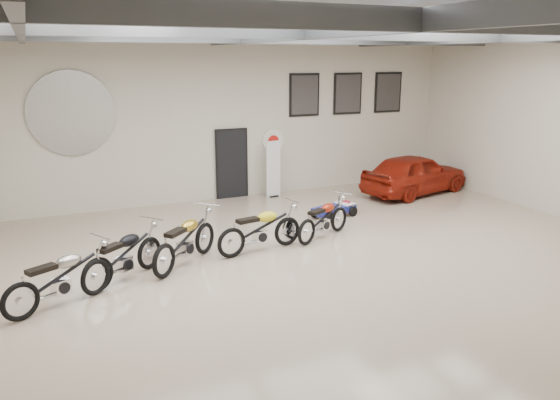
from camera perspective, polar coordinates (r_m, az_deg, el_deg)
name	(u,v)px	position (r m, az deg, el deg)	size (l,w,h in m)	color
floor	(303,263)	(11.77, 2.42, -6.54)	(16.00, 12.00, 0.01)	tan
ceiling	(306,17)	(11.00, 2.72, 18.53)	(16.00, 12.00, 0.01)	gray
back_wall	(214,118)	(16.64, -6.89, 8.52)	(16.00, 0.02, 5.00)	beige
ceiling_beams	(306,31)	(10.98, 2.70, 17.23)	(15.80, 11.80, 0.32)	#54575B
door	(232,164)	(16.96, -5.08, 3.73)	(0.92, 0.08, 2.10)	black
logo_plaque	(72,113)	(15.83, -20.95, 8.44)	(2.30, 0.06, 1.16)	silver
poster_left	(304,95)	(17.68, 2.56, 10.92)	(1.05, 0.08, 1.35)	black
poster_mid	(348,94)	(18.46, 7.08, 10.98)	(1.05, 0.08, 1.35)	black
poster_right	(388,92)	(19.34, 11.21, 10.98)	(1.05, 0.08, 1.35)	black
oil_sign	(273,141)	(17.36, -0.74, 6.21)	(0.72, 0.10, 0.72)	white
banner_stand	(273,169)	(17.01, -0.72, 3.31)	(0.49, 0.20, 1.80)	white
motorcycle_silver	(60,277)	(10.37, -22.01, -7.44)	(2.09, 0.65, 1.09)	silver
motorcycle_black	(123,255)	(11.08, -16.07, -5.50)	(2.09, 0.65, 1.09)	silver
motorcycle_gold	(185,239)	(11.62, -9.90, -4.06)	(2.19, 0.68, 1.14)	silver
motorcycle_yellow	(260,228)	(12.25, -2.10, -2.96)	(2.11, 0.65, 1.10)	silver
motorcycle_red	(323,218)	(13.21, 4.56, -1.88)	(1.94, 0.60, 1.01)	silver
go_kart	(337,206)	(15.13, 6.01, -0.63)	(1.57, 0.71, 0.57)	navy
vintage_car	(415,174)	(17.98, 13.91, 2.69)	(3.85, 1.55, 1.31)	maroon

